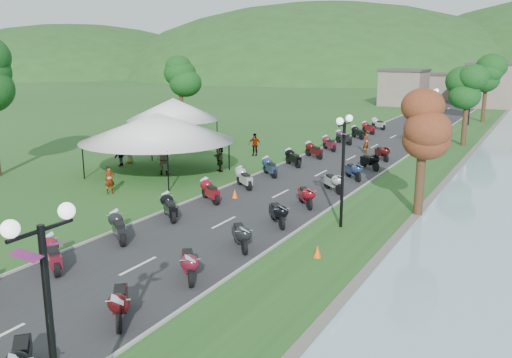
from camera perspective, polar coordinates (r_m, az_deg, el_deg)
The scene contains 11 objects.
road at distance 46.87m, azimuth 12.36°, elevation 3.40°, with size 7.00×120.00×0.02m, color #2B2B2E.
far_building at distance 90.79m, azimuth 19.45°, elevation 9.15°, with size 18.00×16.00×5.00m, color gray.
moto_row_left at distance 33.15m, azimuth 0.15°, elevation 0.66°, with size 2.60×54.88×1.10m, color #331411, non-canonical shape.
moto_row_right at distance 24.92m, azimuth 2.26°, elevation -3.60°, with size 2.60×37.11×1.10m, color #331411, non-canonical shape.
streetlamp_near at distance 11.12m, azimuth -20.70°, elevation -15.89°, with size 1.40×1.40×5.00m, color black, non-canonical shape.
vendor_tent_main at distance 35.47m, azimuth -10.26°, elevation 3.67°, with size 6.62×6.62×4.00m, color white, non-canonical shape.
vendor_tent_side at distance 46.57m, azimuth -8.64°, elevation 5.97°, with size 5.26×5.26×4.00m, color white, non-canonical shape.
tree_lakeside at distance 26.95m, azimuth 17.09°, elevation 3.03°, with size 2.35×2.35×6.52m, color #175019, non-canonical shape.
pedestrian_a at distance 31.51m, azimuth -15.07°, elevation -1.49°, with size 0.57×0.42×1.58m, color slate.
pedestrian_b at distance 35.62m, azimuth -9.68°, elevation 0.45°, with size 0.93×0.51×1.92m, color slate.
pedestrian_c at distance 39.04m, azimuth -14.08°, elevation 1.36°, with size 1.16×0.48×1.79m, color slate.
Camera 1 is at (12.86, -4.41, 7.75)m, focal length 38.00 mm.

